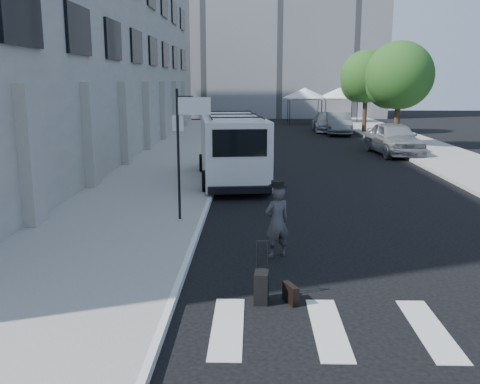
# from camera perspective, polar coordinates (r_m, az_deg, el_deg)

# --- Properties ---
(ground) EXTENTS (120.00, 120.00, 0.00)m
(ground) POSITION_cam_1_polar(r_m,az_deg,el_deg) (11.57, 4.38, -7.69)
(ground) COLOR black
(ground) RESTS_ON ground
(sidewalk_left) EXTENTS (4.50, 48.00, 0.15)m
(sidewalk_left) POSITION_cam_1_polar(r_m,az_deg,el_deg) (27.40, -6.25, 3.83)
(sidewalk_left) COLOR gray
(sidewalk_left) RESTS_ON ground
(sidewalk_right) EXTENTS (4.00, 56.00, 0.15)m
(sidewalk_right) POSITION_cam_1_polar(r_m,az_deg,el_deg) (32.57, 18.63, 4.55)
(sidewalk_right) COLOR gray
(sidewalk_right) RESTS_ON ground
(building_left) EXTENTS (10.00, 44.00, 12.00)m
(building_left) POSITION_cam_1_polar(r_m,az_deg,el_deg) (30.95, -19.91, 15.12)
(building_left) COLOR gray
(building_left) RESTS_ON ground
(sign_pole) EXTENTS (1.03, 0.07, 3.50)m
(sign_pole) POSITION_cam_1_polar(r_m,az_deg,el_deg) (14.25, -5.71, 6.92)
(sign_pole) COLOR black
(sign_pole) RESTS_ON sidewalk_left
(tree_near) EXTENTS (3.80, 3.83, 6.03)m
(tree_near) POSITION_cam_1_polar(r_m,az_deg,el_deg) (32.08, 16.40, 11.57)
(tree_near) COLOR black
(tree_near) RESTS_ON ground
(tree_far) EXTENTS (3.80, 3.83, 6.03)m
(tree_far) POSITION_cam_1_polar(r_m,az_deg,el_deg) (40.85, 13.14, 11.70)
(tree_far) COLOR black
(tree_far) RESTS_ON ground
(tent_left) EXTENTS (4.00, 4.00, 3.20)m
(tent_left) POSITION_cam_1_polar(r_m,az_deg,el_deg) (49.12, 6.92, 10.42)
(tent_left) COLOR black
(tent_left) RESTS_ON ground
(tent_right) EXTENTS (4.00, 4.00, 3.20)m
(tent_right) POSITION_cam_1_polar(r_m,az_deg,el_deg) (50.01, 10.57, 10.33)
(tent_right) COLOR black
(tent_right) RESTS_ON ground
(businessman) EXTENTS (0.69, 0.60, 1.60)m
(businessman) POSITION_cam_1_polar(r_m,az_deg,el_deg) (11.83, 3.97, -3.18)
(businessman) COLOR #3D3D3F
(businessman) RESTS_ON ground
(briefcase) EXTENTS (0.28, 0.45, 0.34)m
(briefcase) POSITION_cam_1_polar(r_m,az_deg,el_deg) (9.63, 5.42, -10.74)
(briefcase) COLOR black
(briefcase) RESTS_ON ground
(suitcase) EXTENTS (0.28, 0.41, 1.08)m
(suitcase) POSITION_cam_1_polar(r_m,az_deg,el_deg) (9.58, 2.30, -10.06)
(suitcase) COLOR black
(suitcase) RESTS_ON ground
(cargo_van) EXTENTS (2.99, 6.96, 2.52)m
(cargo_van) POSITION_cam_1_polar(r_m,az_deg,el_deg) (20.49, -0.89, 4.66)
(cargo_van) COLOR silver
(cargo_van) RESTS_ON ground
(parked_car_a) EXTENTS (2.46, 5.19, 1.72)m
(parked_car_a) POSITION_cam_1_polar(r_m,az_deg,el_deg) (29.40, 16.08, 5.52)
(parked_car_a) COLOR #919498
(parked_car_a) RESTS_ON ground
(parked_car_b) EXTENTS (2.06, 4.95, 1.59)m
(parked_car_b) POSITION_cam_1_polar(r_m,az_deg,el_deg) (39.62, 10.46, 7.21)
(parked_car_b) COLOR #575B5F
(parked_car_b) RESTS_ON ground
(parked_car_c) EXTENTS (2.12, 4.93, 1.42)m
(parked_car_c) POSITION_cam_1_polar(r_m,az_deg,el_deg) (41.68, 9.22, 7.35)
(parked_car_c) COLOR #A6A9AE
(parked_car_c) RESTS_ON ground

